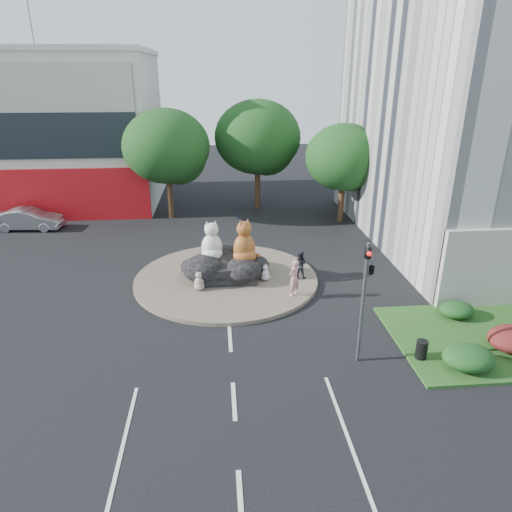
{
  "coord_description": "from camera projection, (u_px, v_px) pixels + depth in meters",
  "views": [
    {
      "loc": [
        -0.35,
        -12.87,
        10.69
      ],
      "look_at": [
        1.51,
        8.47,
        2.0
      ],
      "focal_mm": 32.0,
      "sensor_mm": 36.0,
      "label": 1
    }
  ],
  "objects": [
    {
      "name": "ground",
      "position": [
        234.0,
        401.0,
        15.93
      ],
      "size": [
        120.0,
        120.0,
        0.0
      ],
      "primitive_type": "plane",
      "color": "black",
      "rests_on": "ground"
    },
    {
      "name": "cat_white",
      "position": [
        212.0,
        240.0,
        24.65
      ],
      "size": [
        1.35,
        1.18,
        2.21
      ],
      "primitive_type": null,
      "rotation": [
        0.0,
        0.0,
        0.02
      ],
      "color": "silver",
      "rests_on": "rock_plinth"
    },
    {
      "name": "roundabout_island",
      "position": [
        226.0,
        278.0,
        25.12
      ],
      "size": [
        10.0,
        10.0,
        0.2
      ],
      "primitive_type": "cylinder",
      "color": "brown",
      "rests_on": "ground"
    },
    {
      "name": "kitten_calico",
      "position": [
        199.0,
        280.0,
        23.46
      ],
      "size": [
        0.78,
        0.74,
        1.02
      ],
      "primitive_type": null,
      "rotation": [
        0.0,
        0.0,
        -0.44
      ],
      "color": "beige",
      "rests_on": "roundabout_island"
    },
    {
      "name": "litter_bin",
      "position": [
        422.0,
        349.0,
        18.0
      ],
      "size": [
        0.6,
        0.6,
        0.76
      ],
      "primitive_type": "cylinder",
      "rotation": [
        0.0,
        0.0,
        0.43
      ],
      "color": "black",
      "rests_on": "grass_verge"
    },
    {
      "name": "tree_left",
      "position": [
        168.0,
        150.0,
        34.0
      ],
      "size": [
        6.46,
        6.46,
        8.27
      ],
      "color": "#382314",
      "rests_on": "ground"
    },
    {
      "name": "hedge_near_green",
      "position": [
        469.0,
        358.0,
        17.36
      ],
      "size": [
        2.0,
        1.6,
        0.9
      ],
      "primitive_type": "ellipsoid",
      "color": "#103514",
      "rests_on": "grass_verge"
    },
    {
      "name": "tree_mid",
      "position": [
        258.0,
        141.0,
        36.3
      ],
      "size": [
        6.84,
        6.84,
        8.76
      ],
      "color": "#382314",
      "rests_on": "ground"
    },
    {
      "name": "kitten_white",
      "position": [
        265.0,
        272.0,
        24.57
      ],
      "size": [
        0.72,
        0.73,
        0.91
      ],
      "primitive_type": null,
      "rotation": [
        0.0,
        0.0,
        0.87
      ],
      "color": "beige",
      "rests_on": "roundabout_island"
    },
    {
      "name": "hedge_back_green",
      "position": [
        457.0,
        310.0,
        21.03
      ],
      "size": [
        1.6,
        1.28,
        0.72
      ],
      "primitive_type": "ellipsoid",
      "color": "#103514",
      "rests_on": "grass_verge"
    },
    {
      "name": "rock_plinth",
      "position": [
        226.0,
        269.0,
        24.91
      ],
      "size": [
        3.2,
        2.6,
        0.9
      ],
      "primitive_type": null,
      "color": "black",
      "rests_on": "roundabout_island"
    },
    {
      "name": "pedestrian_dark",
      "position": [
        300.0,
        265.0,
        24.69
      ],
      "size": [
        0.92,
        0.83,
        1.55
      ],
      "primitive_type": "imported",
      "rotation": [
        0.0,
        0.0,
        2.75
      ],
      "color": "black",
      "rests_on": "roundabout_island"
    },
    {
      "name": "cat_tabby",
      "position": [
        244.0,
        241.0,
        24.32
      ],
      "size": [
        1.89,
        1.84,
        2.4
      ],
      "primitive_type": null,
      "rotation": [
        0.0,
        0.0,
        0.59
      ],
      "color": "#B75626",
      "rests_on": "rock_plinth"
    },
    {
      "name": "tree_right",
      "position": [
        345.0,
        160.0,
        33.44
      ],
      "size": [
        5.7,
        5.7,
        7.3
      ],
      "color": "#382314",
      "rests_on": "ground"
    },
    {
      "name": "pedestrian_pink",
      "position": [
        294.0,
        278.0,
        22.71
      ],
      "size": [
        0.81,
        0.81,
        1.9
      ],
      "primitive_type": "imported",
      "rotation": [
        0.0,
        0.0,
        3.91
      ],
      "color": "#CB8389",
      "rests_on": "roundabout_island"
    },
    {
      "name": "shophouse_block",
      "position": [
        2.0,
        130.0,
        37.92
      ],
      "size": [
        25.2,
        12.3,
        17.4
      ],
      "color": "beige",
      "rests_on": "ground"
    },
    {
      "name": "grass_verge",
      "position": [
        509.0,
        337.0,
        19.64
      ],
      "size": [
        10.0,
        6.0,
        0.12
      ],
      "primitive_type": "cube",
      "color": "#1F4416",
      "rests_on": "ground"
    },
    {
      "name": "street_lamp",
      "position": [
        483.0,
        205.0,
        22.63
      ],
      "size": [
        2.34,
        0.22,
        8.06
      ],
      "color": "#595B60",
      "rests_on": "ground"
    },
    {
      "name": "traffic_light",
      "position": [
        368.0,
        278.0,
        16.82
      ],
      "size": [
        0.44,
        1.24,
        5.0
      ],
      "color": "#595B60",
      "rests_on": "ground"
    },
    {
      "name": "parked_car",
      "position": [
        29.0,
        219.0,
        32.95
      ],
      "size": [
        4.79,
        1.96,
        1.55
      ],
      "primitive_type": "imported",
      "rotation": [
        0.0,
        0.0,
        1.5
      ],
      "color": "#919598",
      "rests_on": "ground"
    }
  ]
}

